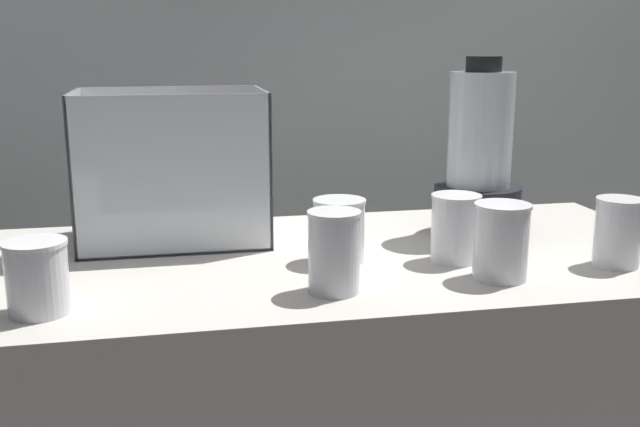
{
  "coord_description": "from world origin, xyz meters",
  "views": [
    {
      "loc": [
        -0.26,
        -1.27,
        1.29
      ],
      "look_at": [
        0.0,
        0.0,
        0.98
      ],
      "focal_mm": 41.16,
      "sensor_mm": 36.0,
      "label": 1
    }
  ],
  "objects_px": {
    "blender_pitcher": "(479,165)",
    "juice_cup_pomegranate_middle": "(339,233)",
    "juice_cup_beet_far_left": "(38,282)",
    "juice_cup_pomegranate_rightmost": "(618,235)",
    "juice_cup_orange_left": "(334,257)",
    "juice_cup_beet_far_right": "(501,247)",
    "juice_cup_carrot_right": "(455,230)",
    "carrot_display_bin": "(176,194)"
  },
  "relations": [
    {
      "from": "blender_pitcher",
      "to": "juice_cup_pomegranate_middle",
      "type": "bearing_deg",
      "value": -157.65
    },
    {
      "from": "juice_cup_beet_far_left",
      "to": "juice_cup_pomegranate_middle",
      "type": "bearing_deg",
      "value": 18.78
    },
    {
      "from": "blender_pitcher",
      "to": "juice_cup_pomegranate_rightmost",
      "type": "bearing_deg",
      "value": -58.91
    },
    {
      "from": "blender_pitcher",
      "to": "juice_cup_pomegranate_middle",
      "type": "distance_m",
      "value": 0.36
    },
    {
      "from": "juice_cup_orange_left",
      "to": "juice_cup_beet_far_right",
      "type": "distance_m",
      "value": 0.29
    },
    {
      "from": "juice_cup_beet_far_left",
      "to": "blender_pitcher",
      "type": "bearing_deg",
      "value": 20.21
    },
    {
      "from": "juice_cup_beet_far_left",
      "to": "juice_cup_orange_left",
      "type": "bearing_deg",
      "value": 0.7
    },
    {
      "from": "juice_cup_beet_far_left",
      "to": "juice_cup_beet_far_right",
      "type": "distance_m",
      "value": 0.72
    },
    {
      "from": "juice_cup_beet_far_left",
      "to": "juice_cup_pomegranate_rightmost",
      "type": "bearing_deg",
      "value": 2.46
    },
    {
      "from": "juice_cup_beet_far_left",
      "to": "juice_cup_pomegranate_rightmost",
      "type": "relative_size",
      "value": 0.9
    },
    {
      "from": "blender_pitcher",
      "to": "juice_cup_orange_left",
      "type": "xyz_separation_m",
      "value": [
        -0.36,
        -0.29,
        -0.09
      ]
    },
    {
      "from": "juice_cup_carrot_right",
      "to": "juice_cup_pomegranate_rightmost",
      "type": "bearing_deg",
      "value": -17.48
    },
    {
      "from": "juice_cup_pomegranate_middle",
      "to": "juice_cup_beet_far_right",
      "type": "height_order",
      "value": "juice_cup_beet_far_right"
    },
    {
      "from": "juice_cup_beet_far_left",
      "to": "juice_cup_pomegranate_middle",
      "type": "height_order",
      "value": "juice_cup_pomegranate_middle"
    },
    {
      "from": "carrot_display_bin",
      "to": "juice_cup_beet_far_left",
      "type": "distance_m",
      "value": 0.42
    },
    {
      "from": "juice_cup_beet_far_left",
      "to": "juice_cup_carrot_right",
      "type": "bearing_deg",
      "value": 10.33
    },
    {
      "from": "juice_cup_pomegranate_middle",
      "to": "juice_cup_carrot_right",
      "type": "distance_m",
      "value": 0.21
    },
    {
      "from": "juice_cup_carrot_right",
      "to": "juice_cup_beet_far_left",
      "type": "bearing_deg",
      "value": -169.67
    },
    {
      "from": "juice_cup_pomegranate_middle",
      "to": "juice_cup_orange_left",
      "type": "bearing_deg",
      "value": -105.83
    },
    {
      "from": "carrot_display_bin",
      "to": "juice_cup_carrot_right",
      "type": "bearing_deg",
      "value": -26.83
    },
    {
      "from": "juice_cup_beet_far_left",
      "to": "juice_cup_pomegranate_rightmost",
      "type": "xyz_separation_m",
      "value": [
        0.96,
        0.04,
        0.01
      ]
    },
    {
      "from": "carrot_display_bin",
      "to": "juice_cup_orange_left",
      "type": "relative_size",
      "value": 2.75
    },
    {
      "from": "blender_pitcher",
      "to": "juice_cup_beet_far_right",
      "type": "height_order",
      "value": "blender_pitcher"
    },
    {
      "from": "blender_pitcher",
      "to": "juice_cup_pomegranate_middle",
      "type": "xyz_separation_m",
      "value": [
        -0.32,
        -0.13,
        -0.09
      ]
    },
    {
      "from": "juice_cup_orange_left",
      "to": "juice_cup_carrot_right",
      "type": "bearing_deg",
      "value": 25.75
    },
    {
      "from": "juice_cup_beet_far_left",
      "to": "juice_cup_pomegranate_middle",
      "type": "xyz_separation_m",
      "value": [
        0.48,
        0.16,
        0.0
      ]
    },
    {
      "from": "juice_cup_beet_far_right",
      "to": "juice_cup_pomegranate_rightmost",
      "type": "bearing_deg",
      "value": 6.37
    },
    {
      "from": "juice_cup_beet_far_right",
      "to": "blender_pitcher",
      "type": "bearing_deg",
      "value": 74.44
    },
    {
      "from": "juice_cup_pomegranate_rightmost",
      "to": "juice_cup_beet_far_left",
      "type": "bearing_deg",
      "value": -177.54
    },
    {
      "from": "juice_cup_pomegranate_middle",
      "to": "juice_cup_beet_far_right",
      "type": "xyz_separation_m",
      "value": [
        0.24,
        -0.15,
        0.0
      ]
    },
    {
      "from": "juice_cup_beet_far_left",
      "to": "juice_cup_pomegranate_rightmost",
      "type": "distance_m",
      "value": 0.96
    },
    {
      "from": "blender_pitcher",
      "to": "juice_cup_beet_far_left",
      "type": "height_order",
      "value": "blender_pitcher"
    },
    {
      "from": "juice_cup_orange_left",
      "to": "juice_cup_carrot_right",
      "type": "height_order",
      "value": "juice_cup_orange_left"
    },
    {
      "from": "juice_cup_pomegranate_middle",
      "to": "juice_cup_pomegranate_rightmost",
      "type": "bearing_deg",
      "value": -14.71
    },
    {
      "from": "blender_pitcher",
      "to": "juice_cup_beet_far_right",
      "type": "distance_m",
      "value": 0.3
    },
    {
      "from": "blender_pitcher",
      "to": "juice_cup_carrot_right",
      "type": "bearing_deg",
      "value": -123.92
    },
    {
      "from": "juice_cup_carrot_right",
      "to": "juice_cup_pomegranate_rightmost",
      "type": "relative_size",
      "value": 1.0
    },
    {
      "from": "carrot_display_bin",
      "to": "juice_cup_beet_far_right",
      "type": "relative_size",
      "value": 2.82
    },
    {
      "from": "blender_pitcher",
      "to": "juice_cup_pomegranate_rightmost",
      "type": "xyz_separation_m",
      "value": [
        0.15,
        -0.25,
        -0.09
      ]
    },
    {
      "from": "carrot_display_bin",
      "to": "juice_cup_beet_far_left",
      "type": "relative_size",
      "value": 3.31
    },
    {
      "from": "carrot_display_bin",
      "to": "juice_cup_beet_far_right",
      "type": "xyz_separation_m",
      "value": [
        0.52,
        -0.36,
        -0.04
      ]
    },
    {
      "from": "juice_cup_pomegranate_middle",
      "to": "blender_pitcher",
      "type": "bearing_deg",
      "value": 22.35
    }
  ]
}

